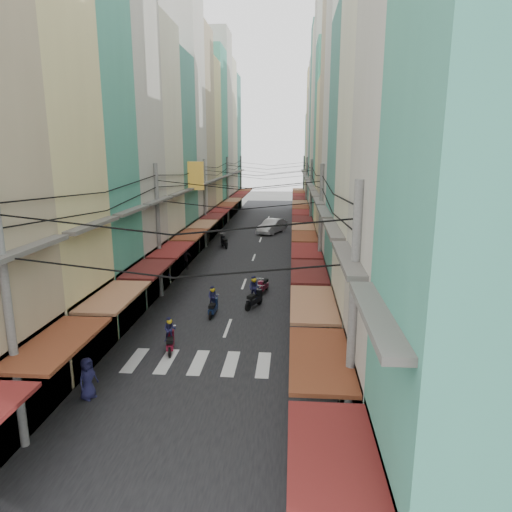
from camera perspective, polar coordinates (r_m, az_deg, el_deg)
The scene contains 15 objects.
ground at distance 25.63m, azimuth -2.93°, elevation -7.34°, with size 160.00×160.00×0.00m, color #62625D.
road at distance 44.83m, azimuth 0.37°, elevation 1.55°, with size 10.00×80.00×0.02m, color black.
sidewalk_left at distance 45.75m, azimuth -7.78°, elevation 1.69°, with size 3.00×80.00×0.06m, color slate.
sidewalk_right at distance 44.83m, azimuth 8.69°, elevation 1.43°, with size 3.00×80.00×0.06m, color slate.
crosswalk at distance 20.16m, azimuth -5.20°, elevation -13.17°, with size 7.55×2.40×0.01m.
building_row_left at distance 41.90m, azimuth -11.17°, elevation 13.95°, with size 7.80×67.67×23.70m.
building_row_right at distance 40.54m, azimuth 11.56°, elevation 13.46°, with size 7.80×68.98×22.59m.
utility_poles at distance 39.03m, azimuth -0.16°, elevation 9.60°, with size 10.20×66.13×8.20m.
white_car at distance 50.75m, azimuth 2.00°, elevation 2.88°, with size 5.46×2.14×1.93m, color silver.
bicycle at distance 27.13m, azimuth 10.19°, elevation -6.37°, with size 0.62×1.67×1.15m, color black.
moving_scooters at distance 28.26m, azimuth -3.58°, elevation -4.26°, with size 4.94×24.73×1.87m.
parked_scooters at distance 22.21m, azimuth 8.03°, elevation -9.36°, with size 13.07×15.52×1.02m.
pedestrians at distance 27.43m, azimuth -10.78°, elevation -3.87°, with size 12.77×19.73×2.25m.
market_umbrella at distance 23.72m, azimuth 9.95°, elevation -4.23°, with size 2.11×2.11×2.22m.
traffic_sign at distance 21.85m, azimuth 10.37°, elevation -5.04°, with size 0.10×0.66×3.02m.
Camera 1 is at (3.21, -23.82, 8.89)m, focal length 32.00 mm.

